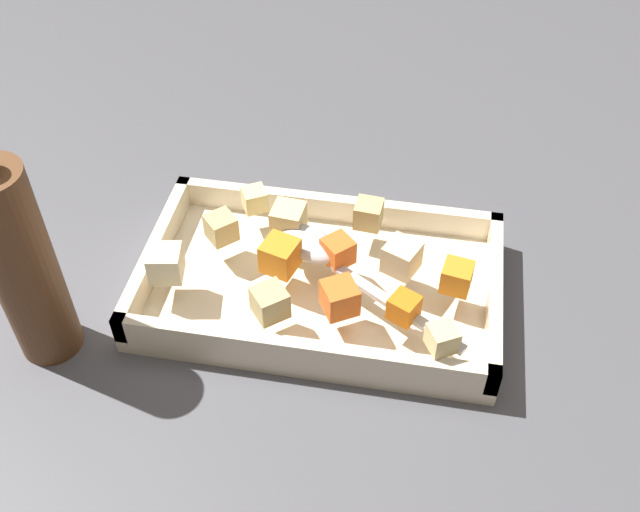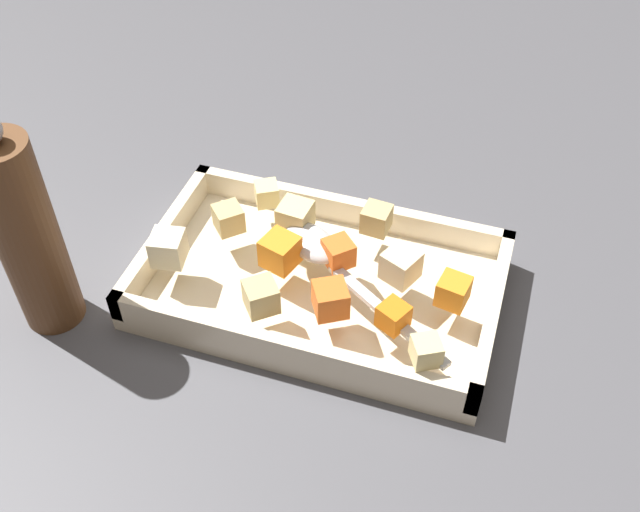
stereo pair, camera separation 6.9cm
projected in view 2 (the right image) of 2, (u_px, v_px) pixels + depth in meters
The scene contains 17 objects.
ground_plane at pixel (337, 293), 0.73m from camera, with size 4.00×4.00×0.00m, color #4C4C51.
baking_dish at pixel (320, 285), 0.72m from camera, with size 0.34×0.20×0.04m.
carrot_chunk_mid_right at pixel (393, 316), 0.64m from camera, with size 0.02×0.02×0.02m, color orange.
carrot_chunk_near_spoon at pixel (453, 291), 0.66m from camera, with size 0.03×0.03×0.03m, color orange.
carrot_chunk_rim_edge at pixel (337, 255), 0.69m from camera, with size 0.03×0.03×0.03m, color orange.
carrot_chunk_front_center at pixel (331, 299), 0.65m from camera, with size 0.03×0.03×0.03m, color orange.
carrot_chunk_under_handle at pixel (280, 252), 0.69m from camera, with size 0.03×0.03×0.03m, color orange.
potato_chunk_mid_left at pixel (229, 218), 0.72m from camera, with size 0.03×0.03×0.03m, color tan.
potato_chunk_heap_side at pixel (376, 219), 0.72m from camera, with size 0.03×0.03×0.03m, color tan.
potato_chunk_center at pixel (267, 194), 0.75m from camera, with size 0.02×0.02×0.02m, color #E0CC89.
potato_chunk_corner_nw at pixel (261, 297), 0.65m from camera, with size 0.03×0.03×0.03m, color tan.
potato_chunk_far_right at pixel (168, 248), 0.69m from camera, with size 0.03×0.03×0.03m, color beige.
potato_chunk_heap_top at pixel (426, 351), 0.61m from camera, with size 0.02×0.02×0.02m, color #E0CC89.
potato_chunk_near_left at pixel (295, 217), 0.72m from camera, with size 0.03×0.03×0.03m, color #E0CC89.
potato_chunk_corner_sw at pixel (401, 264), 0.68m from camera, with size 0.03×0.03×0.03m, color beige.
serving_spoon at pixel (320, 251), 0.70m from camera, with size 0.19×0.13×0.02m.
pepper_mill at pixel (27, 236), 0.64m from camera, with size 0.05×0.05×0.22m.
Camera 2 is at (0.14, -0.47, 0.54)m, focal length 41.90 mm.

